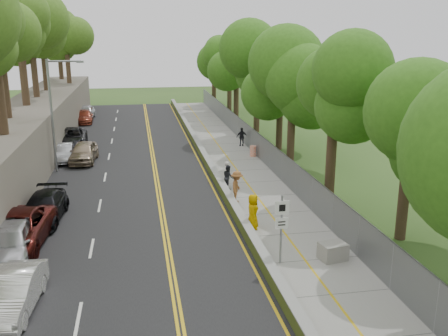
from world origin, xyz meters
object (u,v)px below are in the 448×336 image
Objects in this scene: car_0 at (10,243)px; painter_0 at (253,212)px; car_1 at (13,293)px; person_far at (242,137)px; streetlight at (55,108)px; concrete_block at (333,251)px; construction_barrel at (253,151)px; signpost at (282,222)px; car_2 at (17,230)px.

painter_0 reaches higher than car_0.
person_far is (13.71, 24.98, 0.11)m from car_1.
person_far reaches higher than car_1.
streetlight reaches higher than concrete_block.
construction_barrel is 22.32m from car_0.
signpost is at bearing 15.53° from car_1.
streetlight reaches higher than painter_0.
streetlight is 4.34× the size of painter_0.
signpost reaches higher than car_1.
streetlight reaches higher than person_far.
construction_barrel is 0.53× the size of person_far.
car_2 is at bearing 50.64° from person_far.
person_far is (14.66, 5.88, -3.78)m from streetlight.
person_far is at bearing 91.48° from construction_barrel.
car_2 is (-14.03, 4.00, 0.40)m from concrete_block.
construction_barrel is 19.10m from concrete_block.
signpost is at bearing -99.70° from construction_barrel.
person_far reaches higher than concrete_block.
car_1 is 6.13m from car_2.
concrete_block is 14.25m from car_0.
painter_0 is at bearing 5.52° from car_2.
streetlight is at bearing 87.16° from car_0.
streetlight is at bearing 48.06° from painter_0.
streetlight is at bearing 124.08° from signpost.
signpost is 0.54× the size of car_2.
car_2 is at bearing 164.07° from concrete_block.
construction_barrel is 21.20m from car_2.
concrete_block is at bearing -10.79° from car_2.
car_1 is (1.09, -4.49, -0.10)m from car_0.
streetlight is 13.62m from car_2.
person_far is (0.77, 22.95, 0.43)m from concrete_block.
car_2 is at bearing 97.66° from painter_0.
signpost is at bearing -13.93° from car_0.
streetlight is 15.47m from construction_barrel.
car_2 is (-1.09, 6.03, 0.07)m from car_1.
construction_barrel is at bearing 7.72° from streetlight.
painter_0 is at bearing -49.22° from streetlight.
car_2 is 24.05m from person_far.
streetlight reaches higher than car_2.
concrete_block is 0.70× the size of person_far.
construction_barrel is at bearing -6.03° from painter_0.
concrete_block is (-0.87, -19.08, -0.05)m from construction_barrel.
painter_0 reaches higher than person_far.
car_0 is at bearing -84.86° from car_2.
painter_0 is at bearing 123.28° from concrete_block.
car_1 reaches higher than construction_barrel.
construction_barrel is at bearing 87.38° from concrete_block.
streetlight is 17.55m from painter_0.
car_1 is at bearing -168.80° from signpost.
concrete_block is 22.97m from person_far.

